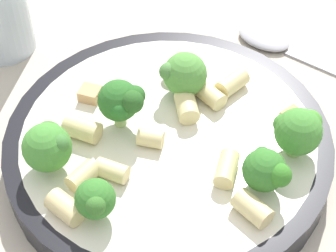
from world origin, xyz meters
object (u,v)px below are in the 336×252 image
(broccoli_floret_1, at_px, (266,170))
(rigatoni_8, at_px, (81,174))
(rigatoni_0, at_px, (232,83))
(broccoli_floret_0, at_px, (122,101))
(rigatoni_6, at_px, (227,169))
(rigatoni_5, at_px, (209,95))
(broccoli_floret_3, at_px, (95,200))
(rigatoni_7, at_px, (187,107))
(broccoli_floret_2, at_px, (184,74))
(rigatoni_3, at_px, (112,171))
(broccoli_floret_4, at_px, (48,145))
(broccoli_floret_5, at_px, (298,130))
(rigatoni_2, at_px, (176,66))
(chicken_chunk_1, at_px, (291,116))
(chicken_chunk_0, at_px, (90,94))
(pasta_bowl, at_px, (168,144))
(rigatoni_10, at_px, (82,129))
(rigatoni_1, at_px, (256,206))
(spoon, at_px, (283,47))
(rigatoni_9, at_px, (66,208))

(broccoli_floret_1, relative_size, rigatoni_8, 1.65)
(broccoli_floret_1, xyz_separation_m, rigatoni_0, (0.05, 0.09, -0.01))
(broccoli_floret_0, relative_size, rigatoni_8, 1.87)
(rigatoni_6, distance_m, rigatoni_8, 0.11)
(rigatoni_5, bearing_deg, rigatoni_6, -121.04)
(broccoli_floret_3, xyz_separation_m, rigatoni_7, (0.12, 0.04, -0.01))
(broccoli_floret_0, height_order, rigatoni_7, broccoli_floret_0)
(broccoli_floret_2, height_order, rigatoni_3, broccoli_floret_2)
(broccoli_floret_4, bearing_deg, rigatoni_5, -7.99)
(broccoli_floret_4, bearing_deg, broccoli_floret_5, -33.04)
(broccoli_floret_2, distance_m, rigatoni_2, 0.03)
(broccoli_floret_3, bearing_deg, broccoli_floret_5, -15.08)
(chicken_chunk_1, bearing_deg, chicken_chunk_0, 133.78)
(broccoli_floret_5, bearing_deg, rigatoni_6, 166.41)
(pasta_bowl, bearing_deg, rigatoni_8, 177.93)
(pasta_bowl, height_order, rigatoni_10, rigatoni_10)
(broccoli_floret_0, distance_m, broccoli_floret_1, 0.13)
(broccoli_floret_0, bearing_deg, rigatoni_1, -78.41)
(broccoli_floret_1, distance_m, broccoli_floret_2, 0.12)
(pasta_bowl, relative_size, spoon, 1.54)
(broccoli_floret_0, distance_m, rigatoni_1, 0.13)
(broccoli_floret_2, xyz_separation_m, rigatoni_2, (0.01, 0.03, -0.01))
(broccoli_floret_3, xyz_separation_m, rigatoni_6, (0.10, -0.03, -0.01))
(rigatoni_7, bearing_deg, rigatoni_6, -103.63)
(chicken_chunk_0, bearing_deg, rigatoni_0, -32.78)
(pasta_bowl, bearing_deg, broccoli_floret_0, 126.42)
(broccoli_floret_3, distance_m, broccoli_floret_5, 0.16)
(broccoli_floret_0, distance_m, rigatoni_9, 0.10)
(rigatoni_9, bearing_deg, rigatoni_0, 7.68)
(chicken_chunk_1, bearing_deg, rigatoni_5, 124.16)
(chicken_chunk_0, relative_size, spoon, 0.10)
(rigatoni_9, distance_m, chicken_chunk_0, 0.12)
(rigatoni_8, bearing_deg, chicken_chunk_0, 53.44)
(chicken_chunk_0, bearing_deg, broccoli_floret_4, -144.35)
(rigatoni_2, relative_size, rigatoni_7, 0.97)
(rigatoni_3, bearing_deg, broccoli_floret_3, -140.28)
(broccoli_floret_3, height_order, rigatoni_10, broccoli_floret_3)
(broccoli_floret_4, distance_m, rigatoni_5, 0.14)
(rigatoni_8, height_order, chicken_chunk_0, rigatoni_8)
(rigatoni_1, distance_m, rigatoni_10, 0.15)
(pasta_bowl, xyz_separation_m, spoon, (0.18, 0.04, -0.01))
(broccoli_floret_1, height_order, rigatoni_6, broccoli_floret_1)
(chicken_chunk_1, bearing_deg, spoon, 45.38)
(rigatoni_6, relative_size, rigatoni_7, 1.07)
(rigatoni_2, relative_size, rigatoni_3, 1.05)
(rigatoni_7, height_order, rigatoni_10, same)
(broccoli_floret_2, relative_size, broccoli_floret_4, 0.96)
(broccoli_floret_3, bearing_deg, rigatoni_8, 77.14)
(rigatoni_7, bearing_deg, rigatoni_9, -168.96)
(spoon, bearing_deg, rigatoni_10, -179.87)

